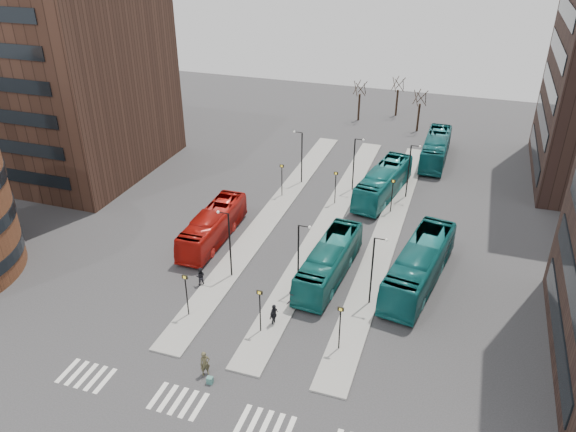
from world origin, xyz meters
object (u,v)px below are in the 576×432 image
(teal_bus_b, at_px, (383,182))
(teal_bus_a, at_px, (329,261))
(red_bus, at_px, (213,226))
(traveller, at_px, (205,364))
(teal_bus_c, at_px, (419,265))
(commuter_c, at_px, (293,300))
(teal_bus_d, at_px, (436,148))
(suitcase, at_px, (210,380))
(commuter_a, at_px, (200,276))
(commuter_b, at_px, (274,315))

(teal_bus_b, bearing_deg, teal_bus_a, -85.83)
(red_bus, relative_size, traveller, 5.79)
(red_bus, bearing_deg, teal_bus_c, -3.48)
(traveller, relative_size, commuter_c, 1.07)
(teal_bus_d, bearing_deg, suitcase, -102.73)
(teal_bus_c, xyz_separation_m, traveller, (-12.25, -15.43, -0.83))
(red_bus, xyz_separation_m, teal_bus_d, (18.02, 26.61, 0.11))
(teal_bus_b, distance_m, teal_bus_c, 16.53)
(teal_bus_a, height_order, teal_bus_b, teal_bus_b)
(commuter_c, bearing_deg, teal_bus_c, 168.25)
(suitcase, distance_m, commuter_c, 9.79)
(suitcase, height_order, commuter_a, commuter_a)
(commuter_b, distance_m, commuter_c, 2.49)
(teal_bus_a, bearing_deg, teal_bus_d, 82.29)
(teal_bus_a, height_order, commuter_c, teal_bus_a)
(red_bus, xyz_separation_m, teal_bus_c, (19.40, -0.93, 0.25))
(teal_bus_a, bearing_deg, commuter_c, -102.43)
(commuter_b, height_order, commuter_c, commuter_b)
(teal_bus_c, height_order, commuter_a, teal_bus_c)
(suitcase, distance_m, teal_bus_d, 44.84)
(teal_bus_a, xyz_separation_m, teal_bus_c, (7.35, 1.55, 0.21))
(commuter_a, xyz_separation_m, commuter_b, (7.64, -2.99, 0.12))
(teal_bus_b, relative_size, teal_bus_d, 1.02)
(teal_bus_a, bearing_deg, traveller, -105.52)
(teal_bus_c, bearing_deg, red_bus, -173.60)
(teal_bus_d, xyz_separation_m, commuter_c, (-7.49, -34.26, -0.76))
(teal_bus_c, height_order, commuter_b, teal_bus_c)
(commuter_a, bearing_deg, red_bus, -93.23)
(teal_bus_a, bearing_deg, suitcase, -102.46)
(suitcase, bearing_deg, commuter_b, 71.00)
(suitcase, xyz_separation_m, teal_bus_d, (10.24, 43.63, 1.38))
(teal_bus_a, relative_size, traveller, 5.97)
(teal_bus_c, bearing_deg, commuter_c, -133.71)
(commuter_a, height_order, commuter_c, commuter_c)
(red_bus, height_order, commuter_b, red_bus)
(teal_bus_c, height_order, traveller, teal_bus_c)
(suitcase, height_order, teal_bus_b, teal_bus_b)
(red_bus, distance_m, commuter_a, 7.39)
(teal_bus_b, bearing_deg, suitcase, -91.08)
(teal_bus_c, bearing_deg, teal_bus_a, -158.97)
(teal_bus_a, distance_m, teal_bus_d, 29.70)
(teal_bus_a, height_order, teal_bus_d, teal_bus_d)
(teal_bus_c, distance_m, traveller, 19.72)
(commuter_c, bearing_deg, red_bus, -84.88)
(teal_bus_a, relative_size, commuter_c, 6.39)
(suitcase, relative_size, commuter_c, 0.29)
(commuter_b, xyz_separation_m, commuter_c, (0.75, 2.38, -0.06))
(teal_bus_a, distance_m, commuter_c, 5.43)
(commuter_a, bearing_deg, teal_bus_c, 179.35)
(teal_bus_d, xyz_separation_m, traveller, (-10.87, -42.97, -0.69))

